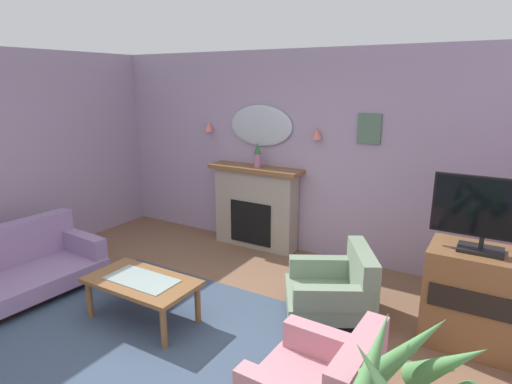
{
  "coord_description": "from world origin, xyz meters",
  "views": [
    {
      "loc": [
        2.42,
        -2.28,
        2.31
      ],
      "look_at": [
        0.11,
        1.61,
        1.12
      ],
      "focal_mm": 29.76,
      "sensor_mm": 36.0,
      "label": 1
    }
  ],
  "objects_px": {
    "wall_mirror": "(261,126)",
    "wall_sconce_left": "(209,126)",
    "armchair_beside_couch": "(336,287)",
    "tv_cabinet": "(473,298)",
    "wall_sconce_right": "(317,134)",
    "armchair_by_coffee_table": "(321,382)",
    "floral_couch": "(13,270)",
    "tv_flatscreen": "(486,213)",
    "fireplace": "(255,208)",
    "coffee_table": "(142,285)",
    "mantel_vase_left": "(257,155)",
    "framed_picture": "(369,129)"
  },
  "relations": [
    {
      "from": "wall_sconce_left",
      "to": "wall_sconce_right",
      "type": "distance_m",
      "value": 1.7
    },
    {
      "from": "mantel_vase_left",
      "to": "wall_sconce_left",
      "type": "bearing_deg",
      "value": 172.41
    },
    {
      "from": "wall_mirror",
      "to": "wall_sconce_right",
      "type": "height_order",
      "value": "wall_mirror"
    },
    {
      "from": "tv_flatscreen",
      "to": "mantel_vase_left",
      "type": "bearing_deg",
      "value": 159.9
    },
    {
      "from": "armchair_by_coffee_table",
      "to": "tv_cabinet",
      "type": "distance_m",
      "value": 1.74
    },
    {
      "from": "tv_flatscreen",
      "to": "floral_couch",
      "type": "bearing_deg",
      "value": -160.12
    },
    {
      "from": "fireplace",
      "to": "wall_sconce_right",
      "type": "height_order",
      "value": "wall_sconce_right"
    },
    {
      "from": "armchair_by_coffee_table",
      "to": "wall_sconce_right",
      "type": "bearing_deg",
      "value": 114.38
    },
    {
      "from": "wall_sconce_right",
      "to": "armchair_by_coffee_table",
      "type": "height_order",
      "value": "wall_sconce_right"
    },
    {
      "from": "wall_sconce_right",
      "to": "tv_cabinet",
      "type": "xyz_separation_m",
      "value": [
        2.01,
        -1.13,
        -1.21
      ]
    },
    {
      "from": "armchair_beside_couch",
      "to": "tv_cabinet",
      "type": "height_order",
      "value": "tv_cabinet"
    },
    {
      "from": "fireplace",
      "to": "mantel_vase_left",
      "type": "distance_m",
      "value": 0.76
    },
    {
      "from": "floral_couch",
      "to": "armchair_by_coffee_table",
      "type": "xyz_separation_m",
      "value": [
        3.56,
        0.07,
        -0.01
      ]
    },
    {
      "from": "armchair_by_coffee_table",
      "to": "tv_flatscreen",
      "type": "height_order",
      "value": "tv_flatscreen"
    },
    {
      "from": "wall_mirror",
      "to": "wall_sconce_left",
      "type": "xyz_separation_m",
      "value": [
        -0.85,
        -0.05,
        -0.05
      ]
    },
    {
      "from": "fireplace",
      "to": "framed_picture",
      "type": "xyz_separation_m",
      "value": [
        1.5,
        0.15,
        1.18
      ]
    },
    {
      "from": "framed_picture",
      "to": "armchair_by_coffee_table",
      "type": "xyz_separation_m",
      "value": [
        0.55,
        -2.72,
        -1.44
      ]
    },
    {
      "from": "armchair_by_coffee_table",
      "to": "armchair_beside_couch",
      "type": "relative_size",
      "value": 0.76
    },
    {
      "from": "wall_mirror",
      "to": "coffee_table",
      "type": "xyz_separation_m",
      "value": [
        0.06,
        -2.4,
        -1.33
      ]
    },
    {
      "from": "armchair_by_coffee_table",
      "to": "tv_flatscreen",
      "type": "relative_size",
      "value": 1.01
    },
    {
      "from": "wall_sconce_right",
      "to": "armchair_by_coffee_table",
      "type": "xyz_separation_m",
      "value": [
        1.2,
        -2.66,
        -1.35
      ]
    },
    {
      "from": "floral_couch",
      "to": "tv_flatscreen",
      "type": "relative_size",
      "value": 2.1
    },
    {
      "from": "framed_picture",
      "to": "tv_flatscreen",
      "type": "bearing_deg",
      "value": -41.6
    },
    {
      "from": "fireplace",
      "to": "coffee_table",
      "type": "distance_m",
      "value": 2.27
    },
    {
      "from": "mantel_vase_left",
      "to": "coffee_table",
      "type": "height_order",
      "value": "mantel_vase_left"
    },
    {
      "from": "framed_picture",
      "to": "floral_couch",
      "type": "height_order",
      "value": "framed_picture"
    },
    {
      "from": "wall_mirror",
      "to": "armchair_by_coffee_table",
      "type": "xyz_separation_m",
      "value": [
        2.05,
        -2.71,
        -1.4
      ]
    },
    {
      "from": "coffee_table",
      "to": "tv_cabinet",
      "type": "height_order",
      "value": "tv_cabinet"
    },
    {
      "from": "wall_sconce_right",
      "to": "armchair_by_coffee_table",
      "type": "relative_size",
      "value": 0.17
    },
    {
      "from": "tv_flatscreen",
      "to": "armchair_by_coffee_table",
      "type": "bearing_deg",
      "value": -118.12
    },
    {
      "from": "mantel_vase_left",
      "to": "tv_flatscreen",
      "type": "distance_m",
      "value": 2.99
    },
    {
      "from": "armchair_beside_couch",
      "to": "tv_flatscreen",
      "type": "xyz_separation_m",
      "value": [
        1.2,
        0.14,
        0.94
      ]
    },
    {
      "from": "coffee_table",
      "to": "wall_sconce_left",
      "type": "bearing_deg",
      "value": 111.1
    },
    {
      "from": "floral_couch",
      "to": "wall_mirror",
      "type": "bearing_deg",
      "value": 61.57
    },
    {
      "from": "coffee_table",
      "to": "armchair_by_coffee_table",
      "type": "height_order",
      "value": "armchair_by_coffee_table"
    },
    {
      "from": "coffee_table",
      "to": "tv_flatscreen",
      "type": "bearing_deg",
      "value": 23.25
    },
    {
      "from": "fireplace",
      "to": "wall_sconce_left",
      "type": "distance_m",
      "value": 1.38
    },
    {
      "from": "tv_cabinet",
      "to": "fireplace",
      "type": "bearing_deg",
      "value": 160.09
    },
    {
      "from": "floral_couch",
      "to": "armchair_by_coffee_table",
      "type": "height_order",
      "value": "floral_couch"
    },
    {
      "from": "wall_mirror",
      "to": "wall_sconce_right",
      "type": "xyz_separation_m",
      "value": [
        0.85,
        -0.05,
        -0.05
      ]
    },
    {
      "from": "wall_mirror",
      "to": "floral_couch",
      "type": "height_order",
      "value": "wall_mirror"
    },
    {
      "from": "wall_mirror",
      "to": "armchair_beside_couch",
      "type": "relative_size",
      "value": 0.87
    },
    {
      "from": "fireplace",
      "to": "coffee_table",
      "type": "height_order",
      "value": "fireplace"
    },
    {
      "from": "wall_sconce_left",
      "to": "framed_picture",
      "type": "distance_m",
      "value": 2.35
    },
    {
      "from": "wall_sconce_right",
      "to": "tv_flatscreen",
      "type": "bearing_deg",
      "value": -29.73
    },
    {
      "from": "mantel_vase_left",
      "to": "framed_picture",
      "type": "relative_size",
      "value": 0.96
    },
    {
      "from": "wall_sconce_left",
      "to": "wall_sconce_right",
      "type": "height_order",
      "value": "same"
    },
    {
      "from": "armchair_by_coffee_table",
      "to": "tv_cabinet",
      "type": "bearing_deg",
      "value": 62.21
    },
    {
      "from": "wall_mirror",
      "to": "wall_sconce_left",
      "type": "height_order",
      "value": "wall_mirror"
    },
    {
      "from": "floral_couch",
      "to": "tv_flatscreen",
      "type": "height_order",
      "value": "tv_flatscreen"
    }
  ]
}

